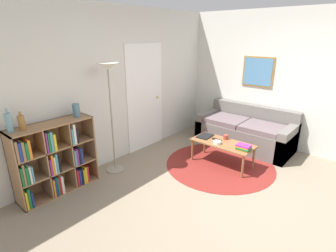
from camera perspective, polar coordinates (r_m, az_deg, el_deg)
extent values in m
plane|color=gray|center=(3.72, 17.75, -16.89)|extent=(14.00, 14.00, 0.00)
cube|color=silver|center=(4.64, -10.34, 8.57)|extent=(7.56, 0.05, 2.60)
cube|color=white|center=(5.03, -5.01, 6.12)|extent=(0.90, 0.02, 2.00)
sphere|color=tan|center=(5.24, -2.34, 6.27)|extent=(0.04, 0.04, 0.04)
cube|color=silver|center=(5.71, 17.03, 10.03)|extent=(0.05, 5.49, 2.60)
cube|color=olive|center=(5.58, 19.00, 11.08)|extent=(0.02, 0.62, 0.59)
cube|color=teal|center=(5.57, 18.96, 11.07)|extent=(0.01, 0.56, 0.53)
cylinder|color=maroon|center=(4.69, 11.17, -8.18)|extent=(1.85, 1.85, 0.01)
cube|color=#936B47|center=(3.83, -30.53, -8.79)|extent=(0.02, 0.34, 1.02)
cube|color=#936B47|center=(4.22, -16.74, -4.24)|extent=(0.02, 0.34, 1.02)
cube|color=#936B47|center=(3.81, -24.25, 0.39)|extent=(1.10, 0.34, 0.02)
cube|color=#936B47|center=(4.22, -22.34, -12.62)|extent=(1.10, 0.34, 0.02)
cube|color=#936B47|center=(4.13, -24.27, -5.75)|extent=(1.10, 0.02, 1.02)
cube|color=#936B47|center=(3.93, -25.56, -7.21)|extent=(0.02, 0.32, 0.99)
cube|color=#936B47|center=(4.06, -21.03, -5.70)|extent=(0.02, 0.32, 0.99)
cube|color=#936B47|center=(4.06, -22.95, -8.55)|extent=(1.07, 0.32, 0.02)
cube|color=#936B47|center=(3.93, -23.57, -4.28)|extent=(1.07, 0.32, 0.02)
cube|color=gold|center=(3.97, -28.91, -13.63)|extent=(0.03, 0.24, 0.25)
cube|color=#196B38|center=(3.96, -28.44, -13.33)|extent=(0.03, 0.22, 0.28)
cube|color=navy|center=(4.00, -28.06, -13.37)|extent=(0.02, 0.27, 0.22)
cube|color=orange|center=(4.06, -24.06, -11.96)|extent=(0.02, 0.21, 0.26)
cube|color=navy|center=(4.07, -23.81, -11.64)|extent=(0.02, 0.24, 0.28)
cube|color=#196B38|center=(4.09, -23.50, -11.49)|extent=(0.02, 0.25, 0.28)
cube|color=#B21E23|center=(4.09, -23.00, -11.52)|extent=(0.03, 0.22, 0.26)
cube|color=silver|center=(4.12, -22.70, -11.26)|extent=(0.03, 0.26, 0.26)
cube|color=#B21E23|center=(4.19, -19.61, -10.37)|extent=(0.03, 0.21, 0.25)
cube|color=navy|center=(4.23, -19.33, -10.11)|extent=(0.03, 0.26, 0.25)
cube|color=black|center=(4.22, -18.83, -9.92)|extent=(0.02, 0.23, 0.27)
cube|color=gold|center=(4.25, -18.56, -10.00)|extent=(0.02, 0.25, 0.23)
cube|color=gold|center=(4.27, -18.27, -9.64)|extent=(0.03, 0.27, 0.25)
cube|color=#B21E23|center=(4.28, -17.86, -9.47)|extent=(0.02, 0.26, 0.26)
cube|color=#196B38|center=(3.81, -29.75, -9.30)|extent=(0.03, 0.24, 0.25)
cube|color=olive|center=(3.81, -29.42, -8.88)|extent=(0.02, 0.25, 0.29)
cube|color=#196B38|center=(3.81, -28.73, -9.21)|extent=(0.03, 0.20, 0.24)
cube|color=silver|center=(3.85, -28.42, -8.89)|extent=(0.02, 0.26, 0.24)
cube|color=teal|center=(3.83, -27.82, -9.03)|extent=(0.02, 0.19, 0.22)
cube|color=#7F287A|center=(3.91, -24.67, -7.89)|extent=(0.03, 0.21, 0.23)
cube|color=orange|center=(3.90, -24.35, -7.41)|extent=(0.03, 0.21, 0.28)
cube|color=silver|center=(3.93, -24.04, -7.48)|extent=(0.02, 0.23, 0.25)
cube|color=teal|center=(3.94, -23.68, -7.16)|extent=(0.03, 0.23, 0.28)
cube|color=black|center=(3.95, -23.17, -7.39)|extent=(0.02, 0.21, 0.23)
cube|color=teal|center=(4.05, -20.24, -6.27)|extent=(0.03, 0.23, 0.23)
cube|color=#7F287A|center=(4.06, -19.86, -6.06)|extent=(0.03, 0.24, 0.24)
cube|color=black|center=(4.06, -19.32, -5.87)|extent=(0.03, 0.19, 0.27)
cube|color=navy|center=(4.08, -18.91, -5.92)|extent=(0.03, 0.20, 0.24)
cube|color=olive|center=(3.66, -30.53, -4.67)|extent=(0.03, 0.21, 0.27)
cube|color=navy|center=(3.68, -30.00, -4.69)|extent=(0.03, 0.22, 0.24)
cube|color=olive|center=(3.70, -29.57, -4.44)|extent=(0.03, 0.25, 0.24)
cube|color=#196B38|center=(3.70, -28.89, -4.54)|extent=(0.03, 0.21, 0.22)
cube|color=orange|center=(3.73, -28.56, -4.12)|extent=(0.03, 0.26, 0.25)
cube|color=#7F287A|center=(3.77, -25.47, -3.10)|extent=(0.02, 0.21, 0.28)
cube|color=#196B38|center=(3.79, -25.08, -3.04)|extent=(0.02, 0.22, 0.27)
cube|color=teal|center=(3.79, -24.59, -2.86)|extent=(0.03, 0.21, 0.27)
cube|color=gold|center=(3.83, -24.14, -2.94)|extent=(0.03, 0.25, 0.23)
cube|color=teal|center=(3.92, -20.71, -1.97)|extent=(0.03, 0.21, 0.23)
cube|color=silver|center=(3.92, -20.25, -1.48)|extent=(0.03, 0.19, 0.29)
cube|color=black|center=(3.94, -19.75, -1.82)|extent=(0.02, 0.19, 0.22)
cylinder|color=gray|center=(4.53, -11.39, -9.21)|extent=(0.29, 0.29, 0.01)
cylinder|color=gray|center=(4.19, -12.17, 1.29)|extent=(0.02, 0.02, 1.65)
cone|color=white|center=(4.02, -13.01, 12.56)|extent=(0.33, 0.33, 0.10)
cube|color=#66605B|center=(5.46, 16.25, -2.05)|extent=(0.85, 1.82, 0.44)
cube|color=#66605B|center=(5.71, 17.90, 0.53)|extent=(0.16, 1.82, 0.78)
cube|color=#66605B|center=(5.19, 24.61, -3.41)|extent=(0.85, 0.16, 0.58)
cube|color=#66605B|center=(5.80, 8.93, 0.49)|extent=(0.85, 0.16, 0.58)
cube|color=#68575B|center=(5.17, 19.89, -0.45)|extent=(0.65, 0.73, 0.10)
cube|color=#68575B|center=(5.46, 12.62, 1.28)|extent=(0.65, 0.73, 0.10)
cube|color=brown|center=(4.54, 11.82, -3.62)|extent=(0.48, 1.04, 0.02)
cylinder|color=brown|center=(4.28, 15.95, -8.54)|extent=(0.04, 0.04, 0.39)
cylinder|color=brown|center=(4.70, 5.32, -5.22)|extent=(0.04, 0.04, 0.39)
cylinder|color=brown|center=(4.61, 18.11, -6.66)|extent=(0.04, 0.04, 0.39)
cylinder|color=brown|center=(5.01, 7.99, -3.74)|extent=(0.04, 0.04, 0.39)
cube|color=black|center=(4.73, 8.08, -2.16)|extent=(0.32, 0.23, 0.02)
cylinder|color=silver|center=(4.46, 10.65, -3.52)|extent=(0.13, 0.13, 0.05)
cube|color=gold|center=(4.34, 15.95, -4.82)|extent=(0.15, 0.22, 0.01)
cube|color=#196B38|center=(4.32, 16.10, -4.67)|extent=(0.15, 0.22, 0.02)
cube|color=orange|center=(4.33, 16.04, -4.36)|extent=(0.15, 0.22, 0.02)
cube|color=#7F287A|center=(4.32, 16.17, -4.13)|extent=(0.15, 0.22, 0.02)
cylinder|color=#A33D33|center=(4.66, 12.46, -2.38)|extent=(0.08, 0.08, 0.08)
cube|color=black|center=(4.61, 10.56, -2.92)|extent=(0.05, 0.17, 0.02)
cylinder|color=#6B93A3|center=(3.64, -31.30, 0.54)|extent=(0.08, 0.08, 0.24)
cylinder|color=#6B93A3|center=(3.61, -31.71, 2.79)|extent=(0.03, 0.03, 0.06)
cylinder|color=olive|center=(3.67, -29.26, 0.60)|extent=(0.08, 0.08, 0.19)
cylinder|color=olive|center=(3.64, -29.56, 2.34)|extent=(0.03, 0.03, 0.05)
cylinder|color=slate|center=(3.96, -19.34, 3.24)|extent=(0.10, 0.10, 0.19)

